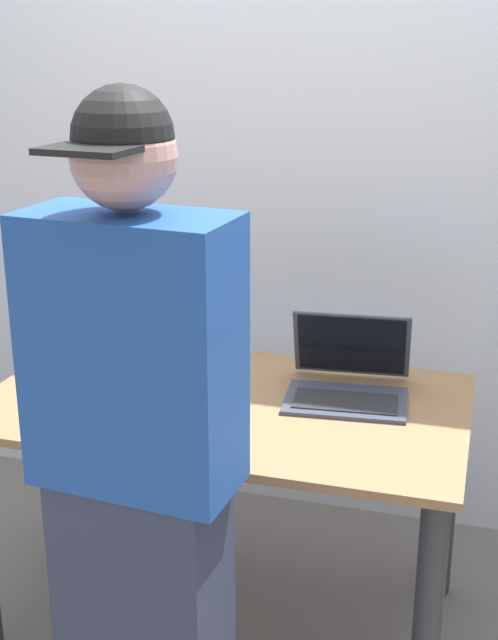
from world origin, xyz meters
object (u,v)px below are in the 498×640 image
(beer_bottle_brown, at_px, (116,337))
(beer_bottle_green, at_px, (80,339))
(laptop, at_px, (348,378))
(person_figure, at_px, (139,478))

(beer_bottle_brown, bearing_deg, beer_bottle_green, -149.47)
(beer_bottle_brown, relative_size, beer_bottle_green, 0.95)
(laptop, bearing_deg, beer_bottle_green, -174.55)
(beer_bottle_green, bearing_deg, person_figure, -55.16)
(beer_bottle_brown, height_order, beer_bottle_green, beer_bottle_green)
(laptop, height_order, beer_bottle_green, beer_bottle_green)
(person_figure, bearing_deg, beer_bottle_brown, 117.67)
(laptop, bearing_deg, beer_bottle_brown, -178.22)
(beer_bottle_green, xyz_separation_m, person_figure, (0.50, -0.72, -0.02))
(laptop, xyz_separation_m, person_figure, (-0.32, -0.79, 0.04))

